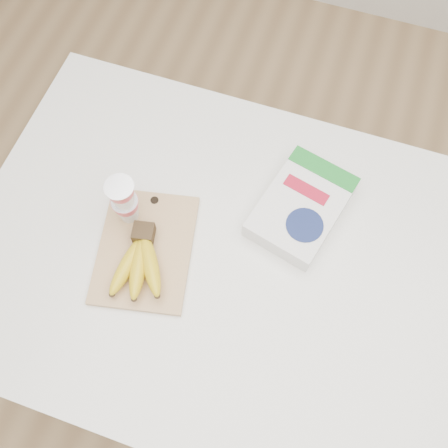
# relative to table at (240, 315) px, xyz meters

# --- Properties ---
(room) EXTENTS (4.00, 4.00, 4.00)m
(room) POSITION_rel_table_xyz_m (0.00, 0.00, 0.85)
(room) COLOR tan
(room) RESTS_ON ground
(table) EXTENTS (1.33, 0.89, 1.00)m
(table) POSITION_rel_table_xyz_m (0.00, 0.00, 0.00)
(table) COLOR white
(table) RESTS_ON ground
(cutting_board) EXTENTS (0.27, 0.33, 0.01)m
(cutting_board) POSITION_rel_table_xyz_m (-0.23, -0.04, 0.51)
(cutting_board) COLOR tan
(cutting_board) RESTS_ON table
(bananas) EXTENTS (0.13, 0.19, 0.06)m
(bananas) POSITION_rel_table_xyz_m (-0.23, -0.09, 0.54)
(bananas) COLOR #382816
(bananas) RESTS_ON cutting_board
(yogurt_stack) EXTENTS (0.07, 0.07, 0.15)m
(yogurt_stack) POSITION_rel_table_xyz_m (-0.30, 0.02, 0.60)
(yogurt_stack) COLOR white
(yogurt_stack) RESTS_ON cutting_board
(cereal_box) EXTENTS (0.23, 0.29, 0.06)m
(cereal_box) POSITION_rel_table_xyz_m (0.08, 0.17, 0.53)
(cereal_box) COLOR white
(cereal_box) RESTS_ON table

